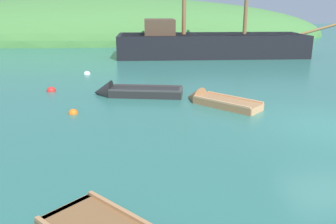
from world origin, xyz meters
TOP-DOWN VIEW (x-y plane):
  - ground_plane at (0.00, 0.00)m, footprint 120.00×120.00m
  - shore_hill at (-9.54, 34.10)m, footprint 55.71×22.62m
  - sailing_ship at (-0.24, 16.33)m, footprint 16.75×4.79m
  - rowboat_center at (-6.30, 4.88)m, footprint 4.01×1.90m
  - rowboat_far at (-2.98, 3.10)m, footprint 2.91×3.08m
  - buoy_orange at (-8.44, 2.45)m, footprint 0.35×0.35m
  - buoy_white at (-8.73, 10.00)m, footprint 0.38×0.38m
  - buoy_red at (-9.93, 6.06)m, footprint 0.42×0.42m

SIDE VIEW (x-z plane):
  - ground_plane at x=0.00m, z-range 0.00..0.00m
  - shore_hill at x=-9.54m, z-range -4.63..4.63m
  - buoy_orange at x=-8.44m, z-range -0.18..0.18m
  - buoy_white at x=-8.73m, z-range -0.19..0.19m
  - buoy_red at x=-9.93m, z-range -0.21..0.21m
  - rowboat_far at x=-2.98m, z-range -0.41..0.56m
  - rowboat_center at x=-6.30m, z-range -0.45..0.65m
  - sailing_ship at x=-0.24m, z-range -4.89..6.09m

